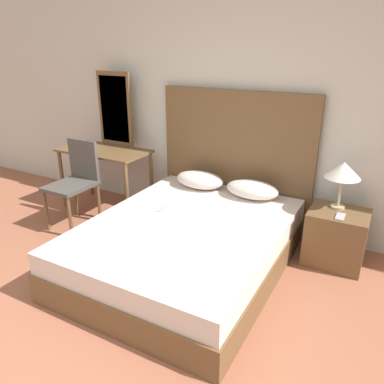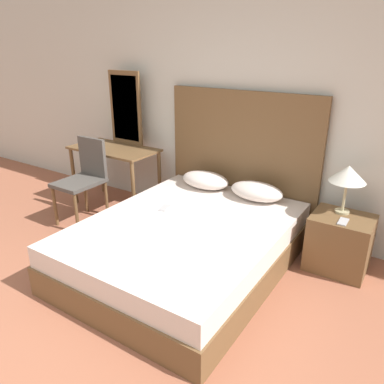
{
  "view_description": "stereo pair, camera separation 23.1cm",
  "coord_description": "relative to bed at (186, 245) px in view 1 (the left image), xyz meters",
  "views": [
    {
      "loc": [
        1.44,
        -0.81,
        1.87
      ],
      "look_at": [
        0.01,
        1.8,
        0.68
      ],
      "focal_mm": 35.0,
      "sensor_mm": 36.0,
      "label": 1
    },
    {
      "loc": [
        1.64,
        -0.69,
        1.87
      ],
      "look_at": [
        0.01,
        1.8,
        0.68
      ],
      "focal_mm": 35.0,
      "sensor_mm": 36.0,
      "label": 2
    }
  ],
  "objects": [
    {
      "name": "table_lamp",
      "position": [
        1.1,
        0.8,
        0.63
      ],
      "size": [
        0.31,
        0.31,
        0.43
      ],
      "color": "tan",
      "rests_on": "nightstand"
    },
    {
      "name": "phone_on_nightstand",
      "position": [
        1.16,
        0.61,
        0.29
      ],
      "size": [
        0.07,
        0.15,
        0.01
      ],
      "color": "#B7B7BC",
      "rests_on": "nightstand"
    },
    {
      "name": "wall_back",
      "position": [
        -0.01,
        1.12,
        1.13
      ],
      "size": [
        10.0,
        0.06,
        2.7
      ],
      "color": "silver",
      "rests_on": "ground_plane"
    },
    {
      "name": "vanity_mirror",
      "position": [
        -1.48,
        0.92,
        0.94
      ],
      "size": [
        0.46,
        0.03,
        0.86
      ],
      "color": "brown",
      "rests_on": "vanity_desk"
    },
    {
      "name": "pillow_right",
      "position": [
        0.29,
        0.81,
        0.31
      ],
      "size": [
        0.53,
        0.32,
        0.17
      ],
      "color": "silver",
      "rests_on": "bed"
    },
    {
      "name": "chair",
      "position": [
        -1.47,
        0.2,
        0.31
      ],
      "size": [
        0.4,
        0.49,
        0.92
      ],
      "color": "#4C4742",
      "rests_on": "ground_plane"
    },
    {
      "name": "phone_on_bed",
      "position": [
        -0.33,
        0.14,
        0.22
      ],
      "size": [
        0.11,
        0.16,
        0.01
      ],
      "color": "#B7B7BC",
      "rests_on": "bed"
    },
    {
      "name": "nightstand",
      "position": [
        1.14,
        0.72,
        0.04
      ],
      "size": [
        0.5,
        0.43,
        0.5
      ],
      "color": "brown",
      "rests_on": "ground_plane"
    },
    {
      "name": "bed",
      "position": [
        0.0,
        0.0,
        0.0
      ],
      "size": [
        1.59,
        2.04,
        0.43
      ],
      "color": "brown",
      "rests_on": "ground_plane"
    },
    {
      "name": "pillow_left",
      "position": [
        -0.29,
        0.81,
        0.31
      ],
      "size": [
        0.53,
        0.32,
        0.17
      ],
      "color": "silver",
      "rests_on": "bed"
    },
    {
      "name": "vanity_desk",
      "position": [
        -1.48,
        0.68,
        0.4
      ],
      "size": [
        1.05,
        0.54,
        0.73
      ],
      "color": "brown",
      "rests_on": "ground_plane"
    },
    {
      "name": "headboard",
      "position": [
        0.0,
        1.05,
        0.51
      ],
      "size": [
        1.67,
        0.05,
        1.44
      ],
      "color": "brown",
      "rests_on": "ground_plane"
    }
  ]
}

